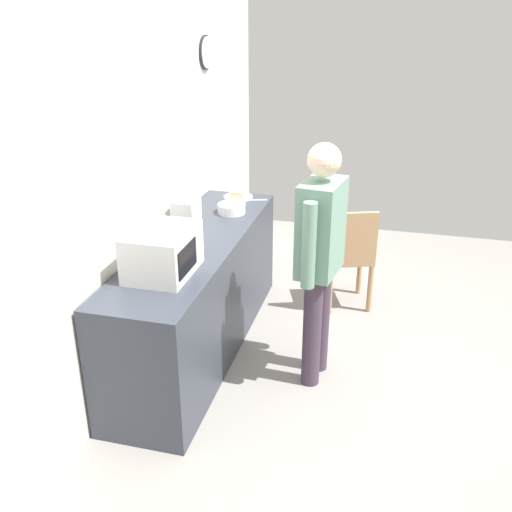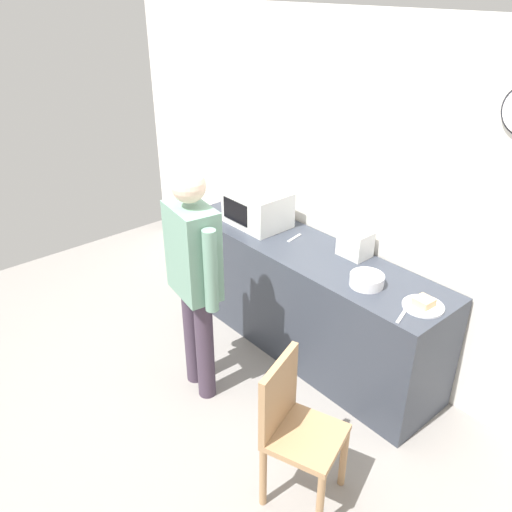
{
  "view_description": "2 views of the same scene",
  "coord_description": "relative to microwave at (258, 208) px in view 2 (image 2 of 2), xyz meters",
  "views": [
    {
      "loc": [
        -3.71,
        -0.19,
        2.52
      ],
      "look_at": [
        0.05,
        0.78,
        0.82
      ],
      "focal_mm": 40.33,
      "sensor_mm": 36.0,
      "label": 1
    },
    {
      "loc": [
        2.43,
        -1.4,
        2.77
      ],
      "look_at": [
        -0.14,
        0.82,
        0.95
      ],
      "focal_mm": 36.67,
      "sensor_mm": 36.0,
      "label": 2
    }
  ],
  "objects": [
    {
      "name": "ground_plane",
      "position": [
        0.59,
        -1.23,
        -1.07
      ],
      "size": [
        6.0,
        6.0,
        0.0
      ],
      "primitive_type": "plane",
      "color": "gray"
    },
    {
      "name": "spoon_utensil",
      "position": [
        0.4,
        0.04,
        -0.15
      ],
      "size": [
        0.05,
        0.17,
        0.01
      ],
      "primitive_type": "cube",
      "rotation": [
        0.0,
        0.0,
        1.76
      ],
      "color": "silver",
      "rests_on": "kitchen_counter"
    },
    {
      "name": "back_wall",
      "position": [
        0.6,
        0.37,
        0.23
      ],
      "size": [
        5.4,
        0.13,
        2.6
      ],
      "color": "silver",
      "rests_on": "ground_plane"
    },
    {
      "name": "microwave",
      "position": [
        0.0,
        0.0,
        0.0
      ],
      "size": [
        0.5,
        0.39,
        0.3
      ],
      "color": "silver",
      "rests_on": "kitchen_counter"
    },
    {
      "name": "toaster",
      "position": [
        0.9,
        0.18,
        -0.05
      ],
      "size": [
        0.22,
        0.18,
        0.2
      ],
      "primitive_type": "cube",
      "color": "silver",
      "rests_on": "kitchen_counter"
    },
    {
      "name": "sandwich_plate",
      "position": [
        1.63,
        -0.03,
        -0.13
      ],
      "size": [
        0.26,
        0.26,
        0.07
      ],
      "color": "white",
      "rests_on": "kitchen_counter"
    },
    {
      "name": "wooden_chair",
      "position": [
        1.54,
        -1.06,
        -0.55
      ],
      "size": [
        0.51,
        0.51,
        0.94
      ],
      "color": "#A87F56",
      "rests_on": "ground_plane"
    },
    {
      "name": "fork_utensil",
      "position": [
        1.61,
        -0.22,
        -0.15
      ],
      "size": [
        0.07,
        0.17,
        0.01
      ],
      "primitive_type": "cube",
      "rotation": [
        0.0,
        0.0,
        1.87
      ],
      "color": "silver",
      "rests_on": "kitchen_counter"
    },
    {
      "name": "salad_bowl",
      "position": [
        1.23,
        -0.09,
        -0.11
      ],
      "size": [
        0.23,
        0.23,
        0.08
      ],
      "primitive_type": "cylinder",
      "color": "white",
      "rests_on": "kitchen_counter"
    },
    {
      "name": "person_standing",
      "position": [
        0.44,
        -0.95,
        -0.06
      ],
      "size": [
        0.58,
        0.3,
        1.73
      ],
      "color": "#3F3242",
      "rests_on": "ground_plane"
    },
    {
      "name": "kitchen_counter",
      "position": [
        0.59,
        -0.01,
        -0.61
      ],
      "size": [
        2.39,
        0.62,
        0.92
      ],
      "primitive_type": "cube",
      "color": "#333842",
      "rests_on": "ground_plane"
    }
  ]
}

